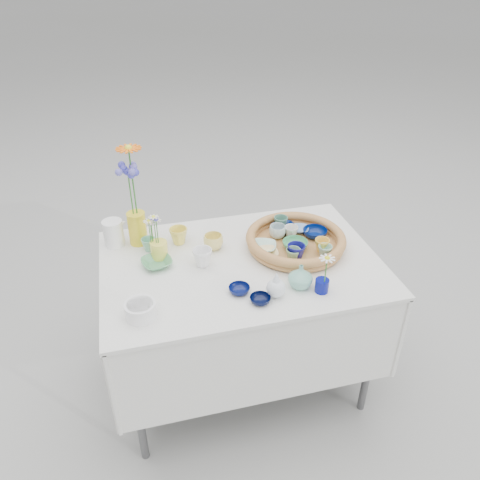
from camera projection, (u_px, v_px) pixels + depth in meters
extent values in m
plane|color=#989898|center=(241.00, 377.00, 2.54)|extent=(80.00, 80.00, 0.00)
imported|color=#02144D|center=(284.00, 228.00, 2.33)|extent=(0.12, 0.12, 0.03)
imported|color=#021555|center=(315.00, 233.00, 2.28)|extent=(0.12, 0.12, 0.04)
imported|color=#F3BD44|center=(322.00, 245.00, 2.16)|extent=(0.09, 0.09, 0.06)
imported|color=#48A46B|center=(295.00, 245.00, 2.19)|extent=(0.15, 0.15, 0.04)
imported|color=#83B582|center=(293.00, 255.00, 2.10)|extent=(0.07, 0.07, 0.06)
imported|color=silver|center=(264.00, 247.00, 2.18)|extent=(0.15, 0.15, 0.03)
imported|color=silver|center=(277.00, 232.00, 2.27)|extent=(0.10, 0.10, 0.06)
imported|color=silver|center=(291.00, 232.00, 2.26)|extent=(0.08, 0.08, 0.06)
imported|color=#7399CE|center=(299.00, 229.00, 2.33)|extent=(0.11, 0.11, 0.02)
imported|color=navy|center=(296.00, 252.00, 2.10)|extent=(0.09, 0.09, 0.08)
imported|color=#FAD794|center=(266.00, 253.00, 2.14)|extent=(0.11, 0.11, 0.03)
imported|color=#93C9AE|center=(325.00, 251.00, 2.12)|extent=(0.08, 0.08, 0.06)
imported|color=#497D67|center=(281.00, 223.00, 2.34)|extent=(0.07, 0.07, 0.07)
imported|color=#ECD752|center=(179.00, 236.00, 2.25)|extent=(0.10, 0.10, 0.08)
imported|color=#F0DA70|center=(213.00, 242.00, 2.21)|extent=(0.10, 0.10, 0.07)
imported|color=#559C6A|center=(157.00, 263.00, 2.10)|extent=(0.16, 0.16, 0.03)
imported|color=white|center=(203.00, 257.00, 2.09)|extent=(0.11, 0.11, 0.08)
imported|color=#060E44|center=(239.00, 290.00, 1.94)|extent=(0.11, 0.11, 0.03)
imported|color=#76C09C|center=(149.00, 244.00, 2.20)|extent=(0.07, 0.07, 0.06)
imported|color=black|center=(260.00, 300.00, 1.89)|extent=(0.11, 0.11, 0.03)
imported|color=#71B6A2|center=(301.00, 276.00, 1.95)|extent=(0.12, 0.12, 0.11)
cylinder|color=#060D73|center=(322.00, 286.00, 1.94)|extent=(0.07, 0.07, 0.06)
cylinder|color=yellow|center=(137.00, 228.00, 2.23)|extent=(0.10, 0.10, 0.16)
cylinder|color=#FFED53|center=(159.00, 250.00, 2.14)|extent=(0.09, 0.09, 0.08)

